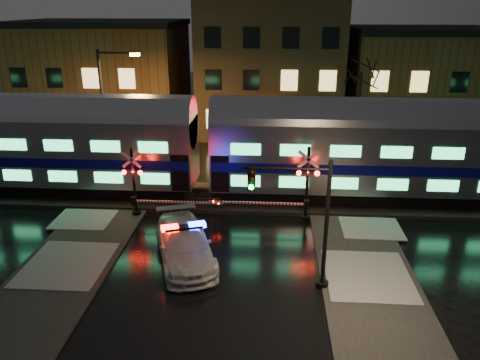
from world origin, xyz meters
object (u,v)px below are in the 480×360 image
at_px(crossing_signal_right, 300,192).
at_px(crossing_signal_left, 141,190).
at_px(police_car, 184,244).
at_px(traffic_light, 304,223).
at_px(streetlight, 107,105).

relative_size(crossing_signal_right, crossing_signal_left, 1.07).
height_order(police_car, crossing_signal_left, crossing_signal_left).
bearing_deg(police_car, traffic_light, -38.36).
bearing_deg(police_car, streetlight, 103.00).
bearing_deg(crossing_signal_left, police_car, -54.57).
distance_m(police_car, crossing_signal_right, 6.92).
xyz_separation_m(crossing_signal_right, crossing_signal_left, (-8.40, -0.01, -0.12)).
bearing_deg(police_car, crossing_signal_left, 106.49).
bearing_deg(streetlight, traffic_light, -46.99).
relative_size(crossing_signal_left, traffic_light, 0.99).
bearing_deg(crossing_signal_left, streetlight, 119.53).
xyz_separation_m(traffic_light, streetlight, (-12.00, 12.86, 1.82)).
bearing_deg(police_car, crossing_signal_right, 20.62).
height_order(crossing_signal_right, streetlight, streetlight).
height_order(police_car, streetlight, streetlight).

